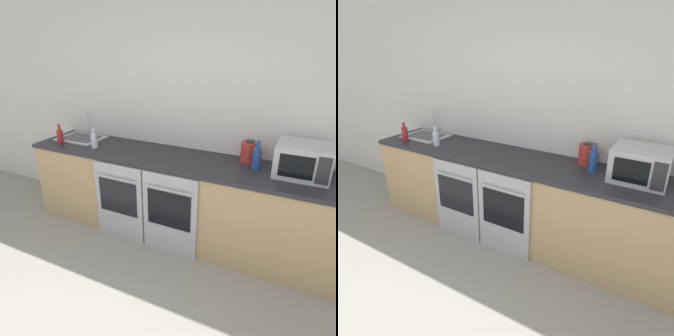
% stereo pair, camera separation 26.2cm
% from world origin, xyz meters
% --- Properties ---
extents(wall_back, '(10.00, 0.06, 2.60)m').
position_xyz_m(wall_back, '(0.00, 2.36, 1.30)').
color(wall_back, silver).
rests_on(wall_back, ground_plane).
extents(counter_back, '(3.39, 0.68, 0.90)m').
position_xyz_m(counter_back, '(0.00, 2.00, 0.45)').
color(counter_back, tan).
rests_on(counter_back, ground_plane).
extents(oven_left, '(0.57, 0.06, 0.86)m').
position_xyz_m(oven_left, '(-0.51, 1.66, 0.44)').
color(oven_left, '#A8AAAF').
rests_on(oven_left, ground_plane).
extents(oven_right, '(0.57, 0.06, 0.86)m').
position_xyz_m(oven_right, '(0.07, 1.66, 0.44)').
color(oven_right, '#A8AAAF').
rests_on(oven_right, ground_plane).
extents(microwave, '(0.45, 0.40, 0.29)m').
position_xyz_m(microwave, '(1.15, 2.08, 1.04)').
color(microwave, '#B7BABF').
rests_on(microwave, counter_back).
extents(bottle_red, '(0.07, 0.07, 0.23)m').
position_xyz_m(bottle_red, '(-1.39, 1.82, 0.99)').
color(bottle_red, maroon).
rests_on(bottle_red, counter_back).
extents(bottle_blue, '(0.08, 0.08, 0.27)m').
position_xyz_m(bottle_blue, '(0.77, 2.06, 1.01)').
color(bottle_blue, '#234793').
rests_on(bottle_blue, counter_back).
extents(bottle_clear, '(0.07, 0.07, 0.22)m').
position_xyz_m(bottle_clear, '(-0.96, 1.88, 0.99)').
color(bottle_clear, silver).
rests_on(bottle_clear, counter_back).
extents(kettle, '(0.15, 0.15, 0.21)m').
position_xyz_m(kettle, '(0.66, 2.21, 1.00)').
color(kettle, '#B2332D').
rests_on(kettle, counter_back).
extents(sink, '(0.52, 0.40, 0.30)m').
position_xyz_m(sink, '(-1.32, 2.08, 0.92)').
color(sink, '#B7BABF').
rests_on(sink, counter_back).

